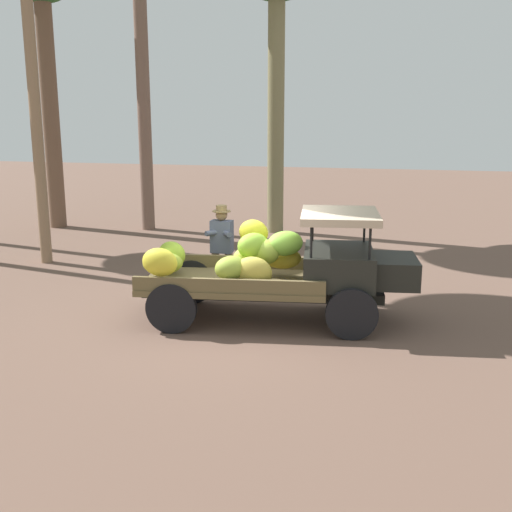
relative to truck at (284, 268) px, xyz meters
name	(u,v)px	position (x,y,z in m)	size (l,w,h in m)	color
ground_plane	(246,318)	(-0.62, -0.05, -0.90)	(60.00, 60.00, 0.00)	brown
truck	(284,268)	(0.00, 0.00, 0.00)	(4.60, 2.23, 1.84)	black
farmer	(222,245)	(-1.42, 1.21, 0.07)	(0.53, 0.46, 1.72)	olive
forest_tree_1	(43,6)	(-8.39, 7.00, 5.43)	(1.91, 1.91, 7.94)	brown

